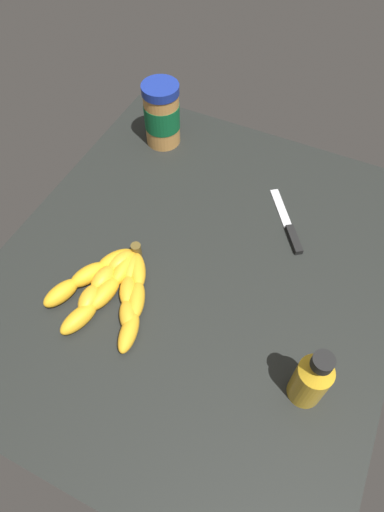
# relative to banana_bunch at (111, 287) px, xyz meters

# --- Properties ---
(ground_plane) EXTENTS (0.88, 0.77, 0.05)m
(ground_plane) POSITION_rel_banana_bunch_xyz_m (-0.12, 0.13, -0.04)
(ground_plane) COLOR black
(banana_bunch) EXTENTS (0.23, 0.21, 0.04)m
(banana_bunch) POSITION_rel_banana_bunch_xyz_m (0.00, 0.00, 0.00)
(banana_bunch) COLOR gold
(banana_bunch) RESTS_ON ground_plane
(peanut_butter_jar) EXTENTS (0.09, 0.09, 0.15)m
(peanut_butter_jar) POSITION_rel_banana_bunch_xyz_m (-0.43, -0.11, 0.06)
(peanut_butter_jar) COLOR #BF8442
(peanut_butter_jar) RESTS_ON ground_plane
(honey_bottle) EXTENTS (0.06, 0.06, 0.14)m
(honey_bottle) POSITION_rel_banana_bunch_xyz_m (0.03, 0.39, 0.05)
(honey_bottle) COLOR gold
(honey_bottle) RESTS_ON ground_plane
(butter_knife) EXTENTS (0.16, 0.12, 0.01)m
(butter_knife) POSITION_rel_banana_bunch_xyz_m (-0.30, 0.25, -0.01)
(butter_knife) COLOR silver
(butter_knife) RESTS_ON ground_plane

